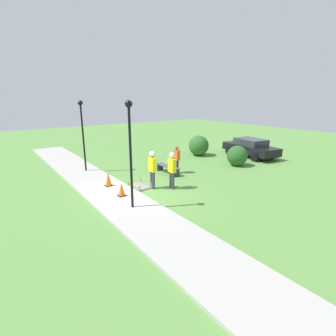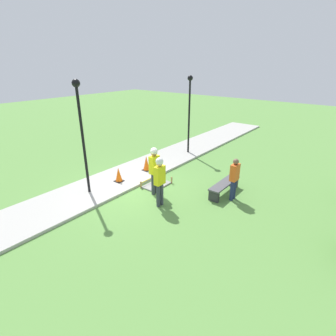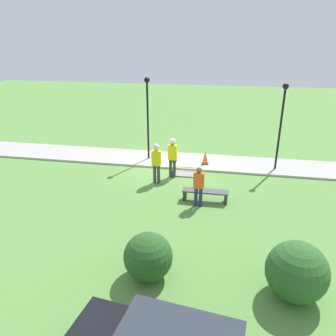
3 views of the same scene
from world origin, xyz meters
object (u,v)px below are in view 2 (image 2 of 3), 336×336
Objects in this scene: lamppost_near at (81,123)px; lamppost_far at (189,104)px; traffic_cone_near_patch at (146,163)px; bystander_in_orange_shirt at (234,177)px; worker_supervisor at (160,177)px; traffic_cone_far_patch at (119,175)px; park_bench at (224,186)px; worker_assistant at (154,166)px.

lamppost_near is 6.45m from lamppost_far.
bystander_in_orange_shirt is (-0.07, 4.32, 0.47)m from traffic_cone_near_patch.
worker_supervisor is 0.44× the size of lamppost_near.
worker_supervisor is at bearing 82.53° from traffic_cone_far_patch.
worker_assistant is at bearing -51.45° from park_bench.
traffic_cone_far_patch is 0.33× the size of worker_assistant.
traffic_cone_far_patch is 0.34× the size of worker_supervisor.
worker_supervisor is at bearing -31.02° from park_bench.
worker_assistant reaches higher than traffic_cone_near_patch.
park_bench is 2.84m from worker_assistant.
traffic_cone_near_patch is 4.14m from lamppost_far.
worker_supervisor is (0.33, 2.55, 0.70)m from traffic_cone_far_patch.
lamppost_far is (-4.82, -1.71, 1.62)m from worker_assistant.
park_bench is (-1.95, 3.93, -0.07)m from traffic_cone_far_patch.
lamppost_far is at bearing -127.95° from bystander_in_orange_shirt.
lamppost_near is at bearing -51.10° from park_bench.
worker_assistant is at bearing -127.77° from worker_supervisor.
traffic_cone_far_patch is 0.15× the size of lamppost_near.
lamppost_far is (-3.36, -4.31, 1.85)m from bystander_in_orange_shirt.
traffic_cone_near_patch reaches higher than park_bench.
traffic_cone_near_patch is 0.17× the size of lamppost_near.
lamppost_near is at bearing -2.43° from lamppost_far.
bystander_in_orange_shirt is at bearing 63.24° from park_bench.
park_bench is 5.84m from lamppost_near.
traffic_cone_far_patch is 1.96m from worker_assistant.
lamppost_near is at bearing -56.08° from bystander_in_orange_shirt.
lamppost_far is at bearing -160.47° from worker_assistant.
lamppost_far is at bearing 179.01° from traffic_cone_far_patch.
worker_assistant reaches higher than worker_supervisor.
worker_assistant reaches higher than traffic_cone_far_patch.
worker_assistant is at bearing 97.96° from traffic_cone_far_patch.
worker_assistant is 1.16× the size of bystander_in_orange_shirt.
traffic_cone_near_patch is 1.12× the size of traffic_cone_far_patch.
worker_supervisor is at bearing -42.00° from bystander_in_orange_shirt.
traffic_cone_far_patch is 0.38× the size of bystander_in_orange_shirt.
traffic_cone_near_patch is 4.35m from bystander_in_orange_shirt.
park_bench is at bearing 94.58° from traffic_cone_near_patch.
worker_assistant is at bearing 51.11° from traffic_cone_near_patch.
park_bench is 0.44× the size of lamppost_near.
worker_assistant is at bearing 19.53° from lamppost_far.
lamppost_near is (1.37, -0.19, 2.41)m from traffic_cone_far_patch.
worker_supervisor reaches higher than traffic_cone_near_patch.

